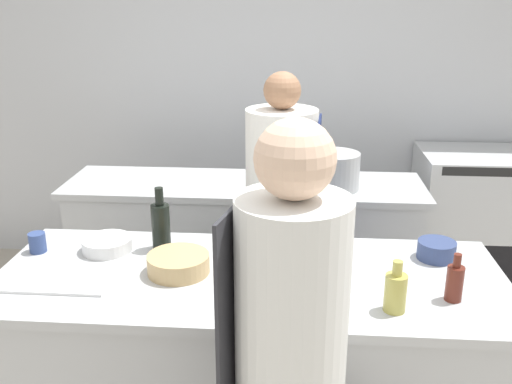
# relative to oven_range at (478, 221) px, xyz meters

# --- Properties ---
(wall_back) EXTENTS (8.00, 0.06, 2.80)m
(wall_back) POSITION_rel_oven_range_xyz_m (-1.49, 0.37, 0.90)
(wall_back) COLOR silver
(wall_back) RESTS_ON ground_plane
(prep_counter) EXTENTS (2.16, 0.85, 0.92)m
(prep_counter) POSITION_rel_oven_range_xyz_m (-1.49, -1.76, -0.04)
(prep_counter) COLOR #B7BABC
(prep_counter) RESTS_ON ground_plane
(pass_counter) EXTENTS (2.26, 0.61, 0.92)m
(pass_counter) POSITION_rel_oven_range_xyz_m (-1.64, -0.51, -0.04)
(pass_counter) COLOR #B7BABC
(pass_counter) RESTS_ON ground_plane
(oven_range) EXTENTS (0.88, 0.64, 1.01)m
(oven_range) POSITION_rel_oven_range_xyz_m (0.00, 0.00, 0.00)
(oven_range) COLOR #B7BABC
(oven_range) RESTS_ON ground_plane
(chef_at_stove) EXTENTS (0.40, 0.38, 1.68)m
(chef_at_stove) POSITION_rel_oven_range_xyz_m (-1.39, -1.00, 0.33)
(chef_at_stove) COLOR black
(chef_at_stove) RESTS_ON ground_plane
(bottle_olive_oil) EXTENTS (0.07, 0.07, 0.19)m
(bottle_olive_oil) POSITION_rel_oven_range_xyz_m (-0.69, -1.91, 0.49)
(bottle_olive_oil) COLOR #5B2319
(bottle_olive_oil) RESTS_ON prep_counter
(bottle_vinegar) EXTENTS (0.06, 0.06, 0.28)m
(bottle_vinegar) POSITION_rel_oven_range_xyz_m (-1.11, -1.81, 0.53)
(bottle_vinegar) COLOR #2D5175
(bottle_vinegar) RESTS_ON prep_counter
(bottle_wine) EXTENTS (0.08, 0.08, 0.23)m
(bottle_wine) POSITION_rel_oven_range_xyz_m (-1.46, -1.73, 0.51)
(bottle_wine) COLOR silver
(bottle_wine) RESTS_ON prep_counter
(bottle_cooking_oil) EXTENTS (0.08, 0.08, 0.20)m
(bottle_cooking_oil) POSITION_rel_oven_range_xyz_m (-0.93, -2.01, 0.50)
(bottle_cooking_oil) COLOR #B2A84C
(bottle_cooking_oil) RESTS_ON prep_counter
(bottle_sauce) EXTENTS (0.06, 0.06, 0.20)m
(bottle_sauce) POSITION_rel_oven_range_xyz_m (-1.26, -1.52, 0.50)
(bottle_sauce) COLOR #19471E
(bottle_sauce) RESTS_ON prep_counter
(bottle_water) EXTENTS (0.09, 0.09, 0.30)m
(bottle_water) POSITION_rel_oven_range_xyz_m (-1.93, -1.53, 0.54)
(bottle_water) COLOR black
(bottle_water) RESTS_ON prep_counter
(bowl_mixing_large) EXTENTS (0.23, 0.23, 0.06)m
(bowl_mixing_large) POSITION_rel_oven_range_xyz_m (-2.17, -1.57, 0.45)
(bowl_mixing_large) COLOR white
(bowl_mixing_large) RESTS_ON prep_counter
(bowl_prep_small) EXTENTS (0.21, 0.21, 0.05)m
(bowl_prep_small) POSITION_rel_oven_range_xyz_m (-1.42, -1.95, 0.44)
(bowl_prep_small) COLOR white
(bowl_prep_small) RESTS_ON prep_counter
(bowl_ceramic_blue) EXTENTS (0.26, 0.26, 0.08)m
(bowl_ceramic_blue) POSITION_rel_oven_range_xyz_m (-1.80, -1.76, 0.46)
(bowl_ceramic_blue) COLOR tan
(bowl_ceramic_blue) RESTS_ON prep_counter
(bowl_wooden_salad) EXTENTS (0.17, 0.17, 0.08)m
(bowl_wooden_salad) POSITION_rel_oven_range_xyz_m (-0.68, -1.54, 0.46)
(bowl_wooden_salad) COLOR navy
(bowl_wooden_salad) RESTS_ON prep_counter
(cup) EXTENTS (0.08, 0.08, 0.09)m
(cup) POSITION_rel_oven_range_xyz_m (-2.49, -1.60, 0.46)
(cup) COLOR #33477F
(cup) RESTS_ON prep_counter
(cutting_board) EXTENTS (0.43, 0.19, 0.01)m
(cutting_board) POSITION_rel_oven_range_xyz_m (-2.27, -1.90, 0.42)
(cutting_board) COLOR white
(cutting_board) RESTS_ON prep_counter
(stockpot) EXTENTS (0.31, 0.31, 0.22)m
(stockpot) POSITION_rel_oven_range_xyz_m (-1.08, -0.58, 0.53)
(stockpot) COLOR #B7BABC
(stockpot) RESTS_ON pass_counter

